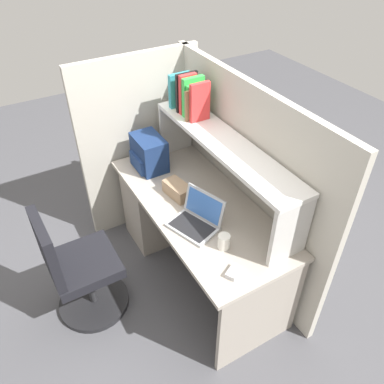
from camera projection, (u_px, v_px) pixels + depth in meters
The scene contains 12 objects.
ground_plane at pixel (197, 270), 3.18m from camera, with size 8.00×8.00×0.00m, color #4C4C51.
desk at pixel (174, 207), 3.19m from camera, with size 1.60×0.70×0.73m.
cubicle_partition_rear at pixel (242, 182), 2.85m from camera, with size 1.84×0.05×1.55m, color #B2ADA0.
cubicle_partition_left at pixel (142, 145), 3.25m from camera, with size 0.05×1.06×1.55m, color #B2ADA0.
overhead_hutch at pixel (224, 154), 2.58m from camera, with size 1.44×0.28×0.45m.
reference_books_on_shelf at pixel (190, 96), 2.75m from camera, with size 0.31×0.19×0.29m.
laptop at pixel (197, 219), 2.52m from camera, with size 0.38×0.35×0.22m.
backpack at pixel (149, 153), 2.99m from camera, with size 0.30×0.22×0.27m.
computer_mouse at pixel (234, 272), 2.22m from camera, with size 0.06×0.10×0.03m, color silver.
paper_cup at pixel (224, 242), 2.36m from camera, with size 0.08×0.08×0.10m, color white.
tissue_box at pixel (178, 190), 2.76m from camera, with size 0.22×0.12×0.10m, color #9E7F60.
office_chair at pixel (78, 273), 2.66m from camera, with size 0.52×0.52×0.93m.
Camera 1 is at (1.78, -1.08, 2.50)m, focal length 35.90 mm.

